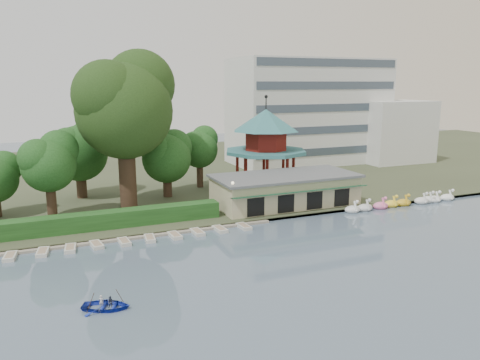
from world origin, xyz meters
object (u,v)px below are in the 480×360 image
pavilion (266,141)px  big_tree (125,103)px  dock (118,238)px  boathouse (285,189)px  rowboat_with_passengers (106,303)px

pavilion → big_tree: big_tree is taller
dock → big_tree: (3.16, 10.99, 13.38)m
dock → boathouse: size_ratio=1.83×
dock → pavilion: pavilion is taller
rowboat_with_passengers → pavilion: bearing=47.9°
boathouse → big_tree: (-18.84, 6.21, 11.13)m
dock → pavilion: (24.00, 14.80, 7.36)m
dock → big_tree: 17.60m
dock → boathouse: 22.62m
dock → big_tree: bearing=74.0°
boathouse → big_tree: 22.75m
pavilion → rowboat_with_passengers: 40.95m
pavilion → rowboat_with_passengers: pavilion is taller
big_tree → rowboat_with_passengers: 29.84m
boathouse → pavilion: (2.00, 10.03, 5.11)m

